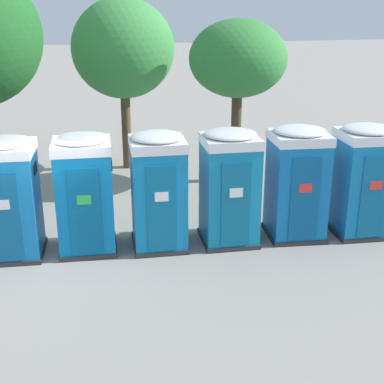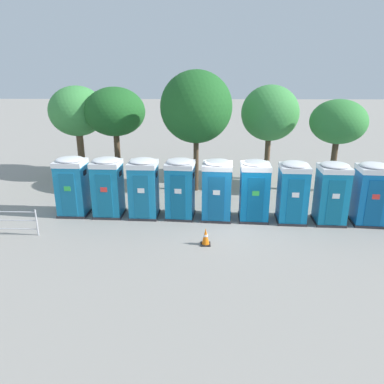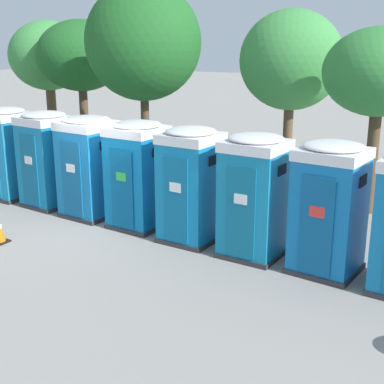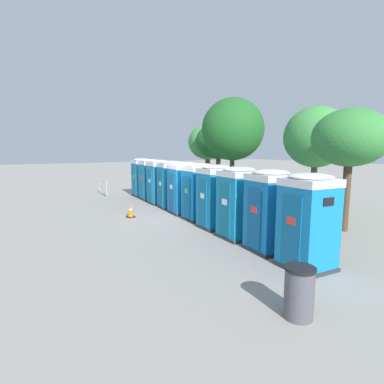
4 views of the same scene
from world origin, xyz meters
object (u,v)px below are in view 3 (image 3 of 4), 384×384
object	(u,v)px
portapotty_3	(47,159)
street_tree_4	(143,42)
street_tree_3	(48,56)
portapotty_2	(7,153)
portapotty_6	(191,184)
street_tree_2	(291,61)
portapotty_5	(138,174)
street_tree_1	(81,56)
portapotty_4	(88,166)
portapotty_7	(254,195)
street_tree_0	(380,73)
portapotty_8	(329,207)

from	to	relation	value
portapotty_3	street_tree_4	size ratio (longest dim) A/B	0.42
street_tree_3	portapotty_2	bearing A→B (deg)	-54.76
portapotty_6	street_tree_2	world-z (taller)	street_tree_2
street_tree_2	street_tree_3	xyz separation A→B (m)	(-10.76, 0.91, -0.03)
portapotty_5	street_tree_1	bearing A→B (deg)	138.35
portapotty_3	portapotty_4	world-z (taller)	same
portapotty_7	street_tree_4	xyz separation A→B (m)	(-5.52, 4.15, 2.96)
street_tree_2	street_tree_3	bearing A→B (deg)	175.19
street_tree_3	street_tree_2	bearing A→B (deg)	-4.81
portapotty_3	portapotty_2	bearing A→B (deg)	178.14
portapotty_2	street_tree_2	bearing A→B (deg)	42.43
portapotty_4	portapotty_6	world-z (taller)	same
portapotty_4	portapotty_6	bearing A→B (deg)	-4.50
portapotty_3	street_tree_1	distance (m)	7.54
portapotty_2	street_tree_1	distance (m)	6.83
street_tree_4	street_tree_0	bearing A→B (deg)	-0.28
portapotty_2	portapotty_3	world-z (taller)	same
street_tree_2	street_tree_4	xyz separation A→B (m)	(-3.97, -2.01, 0.53)
portapotty_5	portapotty_7	world-z (taller)	same
street_tree_3	portapotty_8	bearing A→B (deg)	-27.18
portapotty_3	street_tree_4	xyz separation A→B (m)	(0.64, 3.66, 2.96)
portapotty_5	portapotty_6	distance (m)	1.55
portapotty_3	street_tree_1	world-z (taller)	street_tree_1
portapotty_4	portapotty_2	bearing A→B (deg)	176.55
portapotty_2	portapotty_7	bearing A→B (deg)	-3.96
portapotty_2	portapotty_6	xyz separation A→B (m)	(6.16, -0.43, 0.00)
street_tree_3	street_tree_4	xyz separation A→B (m)	(6.79, -2.92, 0.56)
portapotty_6	portapotty_8	world-z (taller)	same
portapotty_6	street_tree_3	bearing A→B (deg)	147.15
portapotty_7	portapotty_2	bearing A→B (deg)	176.04
street_tree_1	street_tree_2	bearing A→B (deg)	-2.11
portapotty_5	portapotty_7	distance (m)	3.09
street_tree_1	street_tree_2	world-z (taller)	street_tree_2
portapotty_3	portapotty_5	size ratio (longest dim) A/B	1.00
street_tree_0	street_tree_4	bearing A→B (deg)	179.72
street_tree_3	street_tree_4	world-z (taller)	street_tree_4
street_tree_4	portapotty_3	bearing A→B (deg)	-99.85
portapotty_6	street_tree_4	distance (m)	6.40
portapotty_7	street_tree_0	size ratio (longest dim) A/B	0.55
portapotty_7	street_tree_1	bearing A→B (deg)	147.19
portapotty_4	portapotty_5	size ratio (longest dim) A/B	1.00
portapotty_7	street_tree_2	world-z (taller)	street_tree_2
portapotty_6	street_tree_2	bearing A→B (deg)	90.08
portapotty_3	street_tree_3	xyz separation A→B (m)	(-6.16, 6.58, 2.39)
portapotty_2	street_tree_3	bearing A→B (deg)	125.24
portapotty_2	street_tree_3	size ratio (longest dim) A/B	0.50
portapotty_5	street_tree_4	bearing A→B (deg)	122.32
portapotty_5	portapotty_8	world-z (taller)	same
portapotty_4	street_tree_3	size ratio (longest dim) A/B	0.50
street_tree_1	portapotty_7	bearing A→B (deg)	-32.81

